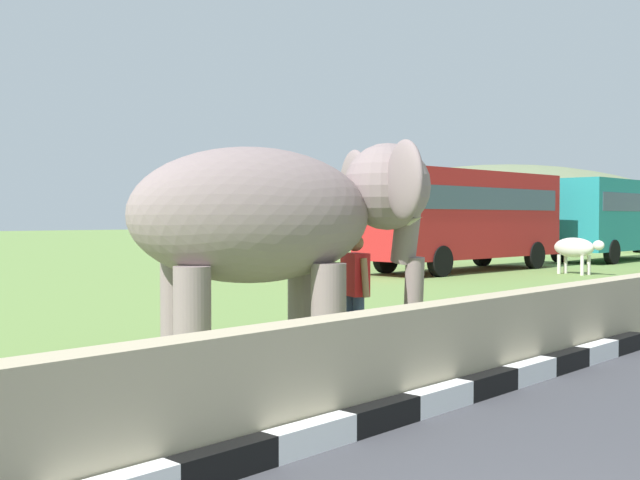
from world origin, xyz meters
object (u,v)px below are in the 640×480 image
Objects in this scene: cow_near at (575,248)px; person_handler at (355,288)px; bus_teal at (612,214)px; bus_red at (464,212)px; elephant at (280,219)px.

person_handler is at bearing -164.46° from cow_near.
bus_teal reaches higher than cow_near.
person_handler is at bearing -151.95° from bus_red.
person_handler is 17.69m from bus_red.
elephant is 0.49× the size of bus_teal.
elephant is at bearing -165.51° from bus_teal.
person_handler is 0.20× the size of bus_teal.
bus_teal is at bearing 15.63° from person_handler.
cow_near is (17.77, 4.37, -1.00)m from elephant.
bus_red reaches higher than elephant.
bus_red reaches higher than cow_near.
bus_teal is 4.23× the size of cow_near.
bus_red is (16.75, 8.05, 0.21)m from elephant.
bus_red is 4.71× the size of cow_near.
elephant is 18.33m from cow_near.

